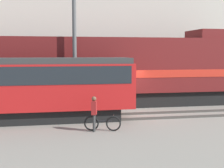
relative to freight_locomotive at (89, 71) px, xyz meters
name	(u,v)px	position (x,y,z in m)	size (l,w,h in m)	color
ground_plane	(130,113)	(2.17, -2.80, -2.41)	(120.00, 120.00, 0.00)	gray
track_near	(135,116)	(2.17, -4.02, -2.34)	(60.00, 1.50, 0.14)	#47423D
track_far	(120,104)	(2.17, 0.00, -2.34)	(60.00, 1.51, 0.14)	#47423D
building_backdrop	(105,11)	(2.17, 6.71, 4.84)	(37.56, 6.00, 14.50)	beige
freight_locomotive	(89,71)	(0.00, 0.00, 0.00)	(21.02, 3.04, 5.18)	black
streetcar	(17,86)	(-4.19, -4.02, -0.50)	(12.10, 2.54, 3.34)	black
bicycle	(102,123)	(-0.10, -6.68, -2.06)	(1.68, 0.60, 0.75)	black
person	(94,110)	(-0.49, -6.73, -1.42)	(0.30, 0.40, 1.63)	#333333
utility_pole_left	(75,49)	(-1.04, -2.01, 1.41)	(0.24, 0.24, 7.64)	#595959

